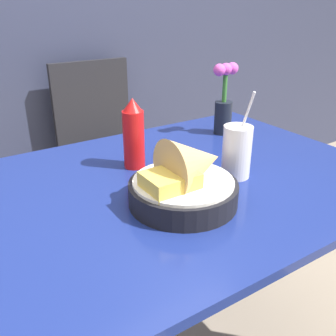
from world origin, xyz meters
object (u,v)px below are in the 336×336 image
Objects in this scene: chair_far_window at (101,139)px; drink_cup at (237,153)px; flower_vase at (224,102)px; food_basket at (187,180)px; ketchup_bottle at (134,134)px.

drink_cup is at bearing -89.93° from chair_far_window.
flower_vase reaches higher than chair_far_window.
flower_vase is at bearing 40.28° from food_basket.
chair_far_window is at bearing 90.07° from drink_cup.
food_basket is at bearing -166.97° from drink_cup.
drink_cup reaches higher than ketchup_bottle.
ketchup_bottle is at bearing 90.85° from food_basket.
ketchup_bottle reaches higher than food_basket.
flower_vase is at bearing 55.06° from drink_cup.
drink_cup is 0.96× the size of flower_vase.
flower_vase is (0.22, 0.31, 0.05)m from drink_cup.
drink_cup is (0.21, -0.22, -0.03)m from ketchup_bottle.
food_basket is 0.21m from drink_cup.
ketchup_bottle reaches higher than chair_far_window.
drink_cup is at bearing -46.02° from ketchup_bottle.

